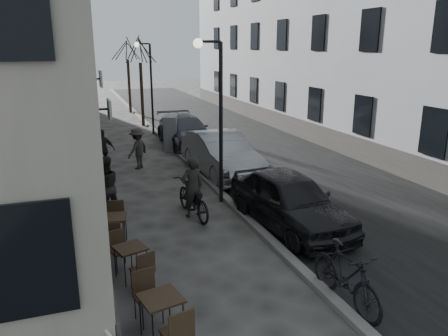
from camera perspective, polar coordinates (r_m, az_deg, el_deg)
ground at (r=9.31m, az=12.17°, el=-16.30°), size 120.00×120.00×0.00m
road at (r=24.57m, az=0.56°, el=4.20°), size 7.30×60.00×0.00m
kerb at (r=23.60m, az=-7.82°, el=3.72°), size 0.25×60.00×0.12m
streetlamp_near at (r=13.43m, az=-1.11°, el=8.31°), size 0.90×0.28×5.09m
streetlamp_far at (r=25.06m, az=-9.89°, el=11.49°), size 0.90×0.28×5.09m
tree_near at (r=27.97m, az=-10.96°, el=14.93°), size 2.40×2.40×5.70m
tree_far at (r=33.92m, az=-12.54°, el=14.92°), size 2.40×2.40×5.70m
bistro_set_a at (r=7.88m, az=-8.18°, el=-18.29°), size 0.79×1.67×0.95m
bistro_set_b at (r=9.78m, az=-12.08°, el=-11.59°), size 0.84×1.54×0.88m
bistro_set_c at (r=11.39m, az=-14.13°, el=-7.56°), size 0.74×1.61×0.92m
utility_cabinet at (r=21.29m, az=-6.95°, el=4.57°), size 0.92×1.24×1.65m
bicycle at (r=12.88m, az=-4.12°, el=-3.99°), size 1.01×2.18×1.11m
cyclist_rider at (r=12.77m, az=-4.15°, el=-2.50°), size 0.71×0.52×1.81m
pedestrian_near at (r=13.18m, az=-15.24°, el=-2.38°), size 1.00×0.84×1.84m
pedestrian_mid at (r=18.16m, az=-11.23°, el=2.50°), size 1.21×1.20×1.68m
pedestrian_far at (r=18.19m, az=-15.63°, el=2.27°), size 1.03×0.52×1.70m
car_near at (r=12.19m, az=8.58°, el=-4.15°), size 2.24×4.73×1.56m
car_mid at (r=16.95m, az=-0.39°, el=1.83°), size 2.04×5.11×1.65m
car_far at (r=22.20m, az=-5.07°, el=4.86°), size 2.23×5.20×1.49m
moped at (r=8.91m, az=15.65°, el=-13.50°), size 0.70×2.10×1.24m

